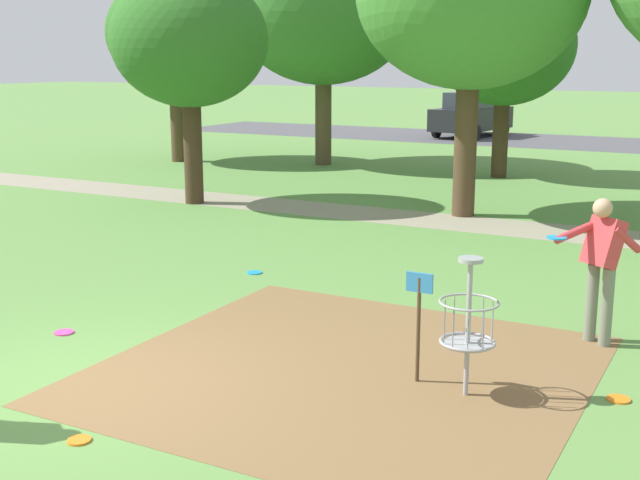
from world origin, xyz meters
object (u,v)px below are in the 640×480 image
tree_far_left (189,41)px  tree_far_center (174,34)px  frisbee_by_tee (254,273)px  disc_golf_basket (463,320)px  tree_mid_left (323,5)px  player_throwing (601,261)px  frisbee_near_basket (64,332)px  parked_car_leftmost (472,115)px  frisbee_mid_grass (79,440)px  tree_near_right (505,46)px  frisbee_far_right (619,399)px

tree_far_left → tree_far_center: 7.95m
frisbee_by_tee → tree_far_center: size_ratio=0.04×
disc_golf_basket → tree_mid_left: bearing=122.4°
frisbee_by_tee → tree_far_left: size_ratio=0.05×
player_throwing → frisbee_by_tee: player_throwing is taller
frisbee_near_basket → tree_mid_left: tree_mid_left is taller
tree_far_left → tree_far_center: bearing=130.3°
frisbee_by_tee → parked_car_leftmost: 23.65m
tree_mid_left → tree_far_center: bearing=-161.1°
player_throwing → frisbee_near_basket: bearing=-154.9°
disc_golf_basket → frisbee_mid_grass: (-2.56, -2.56, -0.74)m
player_throwing → frisbee_mid_grass: size_ratio=8.30×
disc_golf_basket → parked_car_leftmost: 27.57m
tree_mid_left → player_throwing: bearing=-51.1°
disc_golf_basket → parked_car_leftmost: (-8.49, 26.23, 0.17)m
frisbee_mid_grass → tree_far_center: bearing=125.3°
tree_mid_left → frisbee_mid_grass: bearing=-68.3°
disc_golf_basket → frisbee_mid_grass: disc_golf_basket is taller
tree_near_right → tree_far_left: (-4.92, -7.37, 0.06)m
frisbee_mid_grass → tree_near_right: size_ratio=0.04×
frisbee_mid_grass → parked_car_leftmost: bearing=101.6°
player_throwing → frisbee_mid_grass: (-3.46, -4.72, -0.98)m
disc_golf_basket → tree_far_left: bearing=139.5°
disc_golf_basket → tree_near_right: 15.77m
tree_far_center → tree_near_right: bearing=7.5°
tree_near_right → tree_mid_left: 5.76m
frisbee_mid_grass → tree_far_center: 20.29m
tree_far_left → parked_car_leftmost: (0.44, 18.60, -2.68)m
frisbee_by_tee → tree_mid_left: bearing=113.5°
tree_mid_left → tree_far_center: 4.76m
disc_golf_basket → frisbee_mid_grass: 3.70m
frisbee_near_basket → parked_car_leftmost: (-3.69, 26.74, 0.91)m
tree_near_right → tree_mid_left: tree_mid_left is taller
tree_near_right → player_throwing: bearing=-69.1°
frisbee_by_tee → tree_far_center: tree_far_center is taller
frisbee_near_basket → disc_golf_basket: bearing=6.1°
disc_golf_basket → tree_mid_left: (-9.63, 15.20, 4.02)m
disc_golf_basket → player_throwing: player_throwing is taller
tree_far_left → tree_near_right: bearing=56.3°
tree_near_right → frisbee_mid_grass: bearing=-85.3°
disc_golf_basket → tree_far_center: size_ratio=0.24×
tree_mid_left → parked_car_leftmost: tree_mid_left is taller
frisbee_far_right → tree_near_right: tree_near_right is taller
tree_mid_left → tree_far_center: size_ratio=1.24×
disc_golf_basket → frisbee_far_right: (1.41, 0.57, -0.74)m
tree_mid_left → tree_far_left: tree_mid_left is taller
disc_golf_basket → player_throwing: (0.90, 2.15, 0.23)m
frisbee_near_basket → tree_far_left: 9.81m
tree_near_right → tree_far_left: size_ratio=1.01×
frisbee_far_right → tree_near_right: 15.81m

